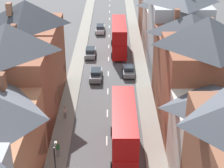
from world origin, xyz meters
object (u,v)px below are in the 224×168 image
Objects in this scene: double_decker_bus_lead at (125,130)px; car_near_blue at (102,29)px; pedestrian_far_left at (66,112)px; street_lamp at (57,168)px; pedestrian_mid_right at (59,148)px; car_parked_left_a at (97,74)px; double_decker_bus_mid_street at (120,36)px; car_parked_right_a at (92,52)px; car_parked_left_b at (119,23)px; car_mid_black at (130,70)px.

car_near_blue is at bearing 95.11° from double_decker_bus_lead.
street_lamp reaches higher than pedestrian_far_left.
pedestrian_mid_right is (-6.76, -0.76, -1.78)m from double_decker_bus_lead.
street_lamp is at bearing -86.27° from pedestrian_far_left.
double_decker_bus_mid_street is at bearing 72.61° from car_parked_left_a.
car_parked_right_a is (-4.89, -2.33, -2.01)m from double_decker_bus_mid_street.
double_decker_bus_lead is at bearing -84.89° from car_near_blue.
street_lamp is (-6.04, -36.18, 0.43)m from double_decker_bus_mid_street.
car_parked_right_a is (-1.30, -13.00, -0.03)m from car_near_blue.
car_parked_left_a is 24.95m from street_lamp.
car_parked_left_b is 0.80× the size of street_lamp.
car_parked_left_a is at bearing 73.70° from pedestrian_far_left.
car_parked_left_a is at bearing -162.49° from car_mid_black.
car_parked_left_a reaches higher than car_parked_right_a.
car_mid_black is at bearing -86.94° from car_parked_left_b.
car_parked_left_b is 45.16m from pedestrian_mid_right.
car_parked_left_b reaches higher than car_mid_black.
car_parked_right_a is 2.70× the size of pedestrian_mid_right.
car_mid_black is 0.92× the size of car_parked_left_b.
pedestrian_mid_right reaches higher than car_parked_left_b.
car_mid_black is 27.38m from street_lamp.
pedestrian_mid_right is (-6.76, -30.28, -1.78)m from double_decker_bus_mid_street.
double_decker_bus_lead is at bearing -90.01° from car_parked_left_b.
street_lamp is (-2.45, -24.72, 2.41)m from car_parked_left_a.
car_parked_right_a is at bearing 100.20° from double_decker_bus_lead.
pedestrian_far_left is (-3.32, -11.36, 0.20)m from car_parked_left_a.
car_parked_right_a is 2.70× the size of pedestrian_far_left.
car_parked_left_a is 26.08m from car_parked_left_b.
double_decker_bus_mid_street is 6.71× the size of pedestrian_far_left.
car_parked_right_a is (-1.30, 9.14, -0.03)m from car_parked_left_a.
car_parked_left_b reaches higher than car_parked_right_a.
pedestrian_mid_right is at bearing -173.57° from double_decker_bus_lead.
car_parked_left_b is (3.60, 25.83, 0.02)m from car_parked_left_a.
pedestrian_far_left is at bearing 91.13° from pedestrian_mid_right.
double_decker_bus_mid_street is 23.91m from pedestrian_far_left.
car_near_blue is 0.83× the size of street_lamp.
pedestrian_mid_right reaches higher than car_parked_right_a.
pedestrian_mid_right is (-8.07, -20.36, 0.23)m from car_mid_black.
street_lamp reaches higher than pedestrian_mid_right.
car_near_blue is (-3.59, 40.19, -1.98)m from double_decker_bus_lead.
double_decker_bus_mid_street is at bearing 77.41° from pedestrian_mid_right.
double_decker_bus_lead is 18.52m from car_parked_left_a.
street_lamp is at bearing -105.64° from car_mid_black.
double_decker_bus_mid_street is (0.00, 29.52, 0.00)m from double_decker_bus_lead.
double_decker_bus_lead is at bearing -78.75° from car_parked_left_a.
street_lamp reaches higher than double_decker_bus_lead.
double_decker_bus_mid_street is 2.47× the size of car_parked_left_b.
double_decker_bus_lead is 6.71× the size of pedestrian_far_left.
car_parked_right_a is at bearing 98.10° from car_parked_left_a.
street_lamp reaches higher than car_mid_black.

